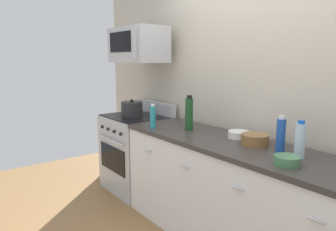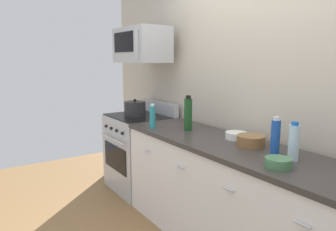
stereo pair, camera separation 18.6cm
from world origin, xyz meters
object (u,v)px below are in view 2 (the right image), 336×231
Objects in this scene: bowl_wooden_salad at (251,141)px; bowl_white_ceramic at (236,135)px; microwave at (141,45)px; range_oven at (140,152)px; bottle_dish_soap at (152,117)px; stockpot at (135,109)px; bottle_wine_green at (188,114)px; bowl_green_glaze at (278,162)px; bottle_soda_blue at (275,137)px; bottle_water_clear at (294,142)px.

bowl_wooden_salad is 1.17× the size of bowl_white_ceramic.
bowl_white_ceramic is at bearing 4.14° from microwave.
bottle_dish_soap is (0.69, -0.22, 0.57)m from range_oven.
bottle_dish_soap is 1.12× the size of bowl_wooden_salad.
bottle_dish_soap is 0.95× the size of stockpot.
microwave reaches higher than bottle_dish_soap.
bottle_wine_green is 0.53m from bowl_white_ceramic.
stockpot is (-2.11, 0.10, 0.06)m from bowl_green_glaze.
bottle_soda_blue is (0.95, 0.05, -0.03)m from bottle_wine_green.
bottle_soda_blue reaches higher than stockpot.
stockpot is at bearing -177.39° from bottle_water_clear.
bowl_wooden_salad is (-0.24, 0.02, -0.08)m from bottle_soda_blue.
bottle_soda_blue is at bearing 0.45° from microwave.
range_oven is at bearing -177.45° from bowl_wooden_salad.
bottle_soda_blue is 1.63× the size of bowl_green_glaze.
bottle_wine_green is at bearing -178.16° from bottle_water_clear.
range_oven is 4.43× the size of bottle_dish_soap.
bottle_dish_soap is 1.43m from bowl_green_glaze.
bowl_white_ceramic is at bearing 16.44° from bottle_wine_green.
bottle_wine_green reaches higher than stockpot.
bottle_wine_green reaches higher than bowl_green_glaze.
bottle_wine_green is (-1.11, -0.04, 0.03)m from bottle_water_clear.
bottle_water_clear is at bearing 2.61° from stockpot.
bowl_wooden_salad is 0.85× the size of stockpot.
bottle_wine_green is (0.28, 0.23, 0.04)m from bottle_dish_soap.
bowl_white_ceramic is (-0.62, 0.11, -0.09)m from bottle_water_clear.
bottle_dish_soap is at bearing -21.15° from microwave.
bottle_wine_green is 1.32× the size of stockpot.
bottle_water_clear reaches higher than bowl_white_ceramic.
microwave is 2.04m from bottle_soda_blue.
bottle_water_clear is 1.09× the size of bottle_dish_soap.
bowl_wooden_salad is (-0.40, 0.03, -0.08)m from bottle_water_clear.
bottle_water_clear reaches higher than bowl_wooden_salad.
bottle_wine_green is 0.95m from bottle_soda_blue.
stockpot is at bearing 177.27° from bowl_green_glaze.
bowl_white_ceramic is (0.77, 0.37, -0.08)m from bottle_dish_soap.
bowl_white_ceramic is at bearing 161.70° from bowl_wooden_salad.
range_oven is at bearing 162.18° from bottle_dish_soap.
bottle_wine_green reaches higher than bowl_wooden_salad.
bottle_soda_blue is at bearing -11.00° from bowl_white_ceramic.
bottle_soda_blue reaches higher than bowl_green_glaze.
microwave is at bearing 89.87° from stockpot.
bottle_water_clear is at bearing -6.51° from bottle_soda_blue.
bottle_wine_green is at bearing 172.06° from bowl_green_glaze.
bottle_soda_blue is (1.92, 0.06, 0.58)m from range_oven.
bowl_white_ceramic is (1.46, 0.15, 0.48)m from range_oven.
bottle_water_clear is 0.22m from bowl_green_glaze.
bottle_wine_green is 1.24× the size of bottle_soda_blue.
bottle_wine_green is at bearing 39.02° from bottle_dish_soap.
bottle_dish_soap is 1.04m from bowl_wooden_salad.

